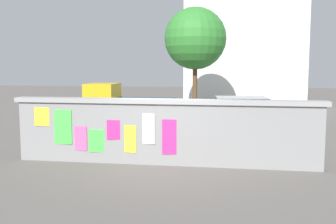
{
  "coord_description": "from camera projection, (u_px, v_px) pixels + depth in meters",
  "views": [
    {
      "loc": [
        1.76,
        -10.23,
        2.6
      ],
      "look_at": [
        -0.28,
        2.35,
        1.12
      ],
      "focal_mm": 42.97,
      "sensor_mm": 36.0,
      "label": 1
    }
  ],
  "objects": [
    {
      "name": "motorcycle",
      "position": [
        180.0,
        137.0,
        12.09
      ],
      "size": [
        1.9,
        0.56,
        0.87
      ],
      "color": "black",
      "rests_on": "ground"
    },
    {
      "name": "auto_rickshaw_truck",
      "position": [
        126.0,
        107.0,
        16.61
      ],
      "size": [
        3.61,
        1.51,
        1.85
      ],
      "color": "black",
      "rests_on": "ground"
    },
    {
      "name": "car_parked",
      "position": [
        245.0,
        115.0,
        15.23
      ],
      "size": [
        3.94,
        2.04,
        1.4
      ],
      "color": "black",
      "rests_on": "ground"
    },
    {
      "name": "building_background",
      "position": [
        244.0,
        36.0,
        28.38
      ],
      "size": [
        8.46,
        4.44,
        9.27
      ],
      "color": "white",
      "rests_on": "ground"
    },
    {
      "name": "poster_wall",
      "position": [
        164.0,
        131.0,
        10.51
      ],
      "size": [
        8.19,
        0.42,
        1.73
      ],
      "color": "gray",
      "rests_on": "ground"
    },
    {
      "name": "person_bystander",
      "position": [
        270.0,
        122.0,
        11.5
      ],
      "size": [
        0.39,
        0.39,
        1.62
      ],
      "color": "#3F994C",
      "rests_on": "ground"
    },
    {
      "name": "person_walking",
      "position": [
        233.0,
        123.0,
        11.33
      ],
      "size": [
        0.42,
        0.42,
        1.62
      ],
      "color": "#BF6626",
      "rests_on": "ground"
    },
    {
      "name": "bicycle_near",
      "position": [
        113.0,
        132.0,
        13.44
      ],
      "size": [
        1.65,
        0.61,
        0.95
      ],
      "color": "black",
      "rests_on": "ground"
    },
    {
      "name": "ground",
      "position": [
        194.0,
        122.0,
        18.46
      ],
      "size": [
        60.0,
        60.0,
        0.0
      ],
      "primitive_type": "plane",
      "color": "#605B56"
    },
    {
      "name": "tree_roadside",
      "position": [
        195.0,
        39.0,
        21.7
      ],
      "size": [
        3.36,
        3.36,
        5.72
      ],
      "color": "brown",
      "rests_on": "ground"
    }
  ]
}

